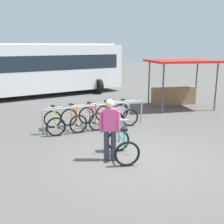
# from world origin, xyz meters

# --- Properties ---
(ground_plane) EXTENTS (80.00, 80.00, 0.00)m
(ground_plane) POSITION_xyz_m (0.00, 0.00, 0.00)
(ground_plane) COLOR #514F4C
(bike_rack_rail) EXTENTS (3.90, 0.39, 0.88)m
(bike_rack_rail) POSITION_xyz_m (-0.12, 3.05, 0.68)
(bike_rack_rail) COLOR #99999E
(bike_rack_rail) RESTS_ON ground
(racked_bike_lime) EXTENTS (0.71, 1.13, 0.97)m
(racked_bike_lime) POSITION_xyz_m (-1.64, 3.09, 0.37)
(racked_bike_lime) COLOR black
(racked_bike_lime) RESTS_ON ground
(racked_bike_orange) EXTENTS (0.78, 1.16, 0.97)m
(racked_bike_orange) POSITION_xyz_m (-0.94, 3.15, 0.37)
(racked_bike_orange) COLOR black
(racked_bike_orange) RESTS_ON ground
(racked_bike_red) EXTENTS (0.78, 1.15, 0.97)m
(racked_bike_red) POSITION_xyz_m (-0.24, 3.21, 0.37)
(racked_bike_red) COLOR black
(racked_bike_red) RESTS_ON ground
(racked_bike_black) EXTENTS (0.77, 1.16, 0.97)m
(racked_bike_black) POSITION_xyz_m (0.46, 3.27, 0.37)
(racked_bike_black) COLOR black
(racked_bike_black) RESTS_ON ground
(racked_bike_white) EXTENTS (0.69, 1.11, 0.97)m
(racked_bike_white) POSITION_xyz_m (1.15, 3.33, 0.37)
(racked_bike_white) COLOR black
(racked_bike_white) RESTS_ON ground
(featured_bicycle) EXTENTS (0.82, 1.23, 0.97)m
(featured_bicycle) POSITION_xyz_m (-0.29, 0.18, 0.45)
(featured_bicycle) COLOR black
(featured_bicycle) RESTS_ON ground
(person_with_featured_bike) EXTENTS (0.50, 0.30, 1.64)m
(person_with_featured_bike) POSITION_xyz_m (-0.65, 0.09, 0.91)
(person_with_featured_bike) COLOR #383842
(person_with_featured_bike) RESTS_ON ground
(bus_distant) EXTENTS (10.30, 4.73, 3.08)m
(bus_distant) POSITION_xyz_m (-1.18, 10.75, 1.74)
(bus_distant) COLOR silver
(bus_distant) RESTS_ON ground
(market_stall) EXTENTS (3.39, 2.71, 2.30)m
(market_stall) POSITION_xyz_m (4.76, 5.21, 1.39)
(market_stall) COLOR #4C4C51
(market_stall) RESTS_ON ground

